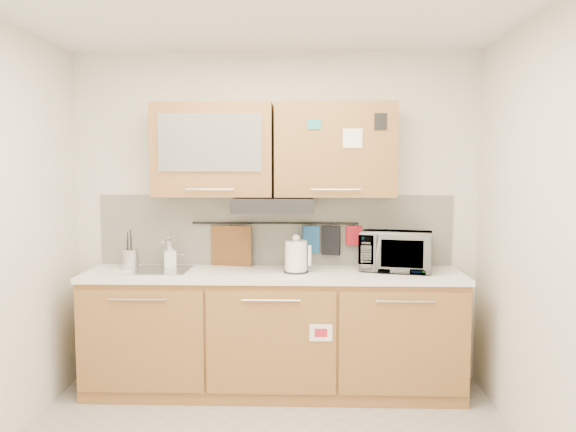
{
  "coord_description": "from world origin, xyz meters",
  "views": [
    {
      "loc": [
        0.24,
        -2.95,
        1.71
      ],
      "look_at": [
        0.11,
        1.05,
        1.35
      ],
      "focal_mm": 35.0,
      "sensor_mm": 36.0,
      "label": 1
    }
  ],
  "objects": [
    {
      "name": "backsplash",
      "position": [
        0.0,
        1.49,
        1.2
      ],
      "size": [
        2.8,
        0.02,
        0.56
      ],
      "primitive_type": "cube",
      "color": "silver",
      "rests_on": "countertop"
    },
    {
      "name": "microwave",
      "position": [
        0.93,
        1.28,
        1.07
      ],
      "size": [
        0.6,
        0.47,
        0.29
      ],
      "primitive_type": "imported",
      "rotation": [
        0.0,
        0.0,
        -0.23
      ],
      "color": "#999999",
      "rests_on": "countertop"
    },
    {
      "name": "base_cabinet",
      "position": [
        0.0,
        1.19,
        0.41
      ],
      "size": [
        2.8,
        0.64,
        0.88
      ],
      "color": "#A9693C",
      "rests_on": "floor"
    },
    {
      "name": "range_hood",
      "position": [
        0.0,
        1.25,
        1.42
      ],
      "size": [
        0.6,
        0.46,
        0.1
      ],
      "primitive_type": "cube",
      "color": "black",
      "rests_on": "upper_cabinets"
    },
    {
      "name": "wall_back",
      "position": [
        0.0,
        1.5,
        1.3
      ],
      "size": [
        3.2,
        0.0,
        3.2
      ],
      "primitive_type": "plane",
      "rotation": [
        1.57,
        0.0,
        0.0
      ],
      "color": "silver",
      "rests_on": "ground"
    },
    {
      "name": "kettle",
      "position": [
        0.17,
        1.17,
        1.03
      ],
      "size": [
        0.21,
        0.18,
        0.29
      ],
      "rotation": [
        0.0,
        0.0,
        -0.11
      ],
      "color": "white",
      "rests_on": "countertop"
    },
    {
      "name": "soap_bottle",
      "position": [
        -0.81,
        1.33,
        1.02
      ],
      "size": [
        0.11,
        0.11,
        0.2
      ],
      "primitive_type": "imported",
      "rotation": [
        0.0,
        0.0,
        0.29
      ],
      "color": "#999999",
      "rests_on": "countertop"
    },
    {
      "name": "wall_right",
      "position": [
        1.6,
        0.0,
        1.3
      ],
      "size": [
        0.0,
        3.0,
        3.0
      ],
      "primitive_type": "plane",
      "rotation": [
        1.57,
        0.0,
        -1.57
      ],
      "color": "silver",
      "rests_on": "ground"
    },
    {
      "name": "dark_pouch",
      "position": [
        0.44,
        1.44,
        1.13
      ],
      "size": [
        0.15,
        0.08,
        0.23
      ],
      "primitive_type": "cube",
      "rotation": [
        0.0,
        0.0,
        -0.26
      ],
      "color": "black",
      "rests_on": "utensil_rail"
    },
    {
      "name": "upper_cabinets",
      "position": [
        -0.0,
        1.32,
        1.83
      ],
      "size": [
        1.82,
        0.37,
        0.7
      ],
      "color": "#A9693C",
      "rests_on": "wall_back"
    },
    {
      "name": "sink",
      "position": [
        -0.85,
        1.21,
        0.92
      ],
      "size": [
        0.42,
        0.4,
        0.26
      ],
      "color": "silver",
      "rests_on": "countertop"
    },
    {
      "name": "utensil_crock",
      "position": [
        -1.11,
        1.27,
        1.0
      ],
      "size": [
        0.13,
        0.13,
        0.3
      ],
      "rotation": [
        0.0,
        0.0,
        -0.03
      ],
      "color": "silver",
      "rests_on": "countertop"
    },
    {
      "name": "toaster",
      "position": [
        0.81,
        1.24,
        1.01
      ],
      "size": [
        0.25,
        0.16,
        0.18
      ],
      "rotation": [
        0.0,
        0.0,
        -0.07
      ],
      "color": "black",
      "rests_on": "countertop"
    },
    {
      "name": "utensil_rail",
      "position": [
        0.0,
        1.45,
        1.26
      ],
      "size": [
        1.3,
        0.02,
        0.02
      ],
      "primitive_type": "cylinder",
      "rotation": [
        0.0,
        1.57,
        0.0
      ],
      "color": "black",
      "rests_on": "backsplash"
    },
    {
      "name": "cutting_board",
      "position": [
        -0.35,
        1.44,
        1.03
      ],
      "size": [
        0.33,
        0.1,
        0.41
      ],
      "primitive_type": "cube",
      "rotation": [
        0.0,
        0.0,
        -0.23
      ],
      "color": "brown",
      "rests_on": "utensil_rail"
    },
    {
      "name": "pot_holder",
      "position": [
        0.62,
        1.44,
        1.17
      ],
      "size": [
        0.12,
        0.04,
        0.15
      ],
      "primitive_type": "cube",
      "rotation": [
        0.0,
        0.0,
        0.21
      ],
      "color": "#AB1623",
      "rests_on": "utensil_rail"
    },
    {
      "name": "oven_mitt",
      "position": [
        0.28,
        1.44,
        1.13
      ],
      "size": [
        0.13,
        0.05,
        0.22
      ],
      "primitive_type": "cube",
      "rotation": [
        0.0,
        0.0,
        0.18
      ],
      "color": "#1C4D84",
      "rests_on": "utensil_rail"
    },
    {
      "name": "countertop",
      "position": [
        0.0,
        1.19,
        0.9
      ],
      "size": [
        2.82,
        0.62,
        0.04
      ],
      "primitive_type": "cube",
      "color": "white",
      "rests_on": "base_cabinet"
    }
  ]
}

